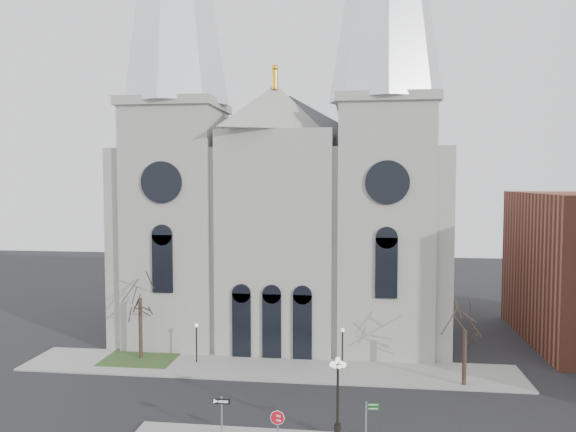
# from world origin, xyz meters

# --- Properties ---
(ground) EXTENTS (160.00, 160.00, 0.00)m
(ground) POSITION_xyz_m (0.00, 0.00, 0.00)
(ground) COLOR black
(ground) RESTS_ON ground
(sidewalk_far) EXTENTS (40.00, 6.00, 0.14)m
(sidewalk_far) POSITION_xyz_m (0.00, 11.00, 0.07)
(sidewalk_far) COLOR gray
(sidewalk_far) RESTS_ON ground
(grass_patch) EXTENTS (6.00, 5.00, 0.18)m
(grass_patch) POSITION_xyz_m (-11.00, 12.00, 0.09)
(grass_patch) COLOR #2E4F21
(grass_patch) RESTS_ON ground
(cathedral) EXTENTS (33.00, 26.66, 54.00)m
(cathedral) POSITION_xyz_m (0.00, 22.86, 18.48)
(cathedral) COLOR gray
(cathedral) RESTS_ON ground
(tree_left) EXTENTS (3.20, 3.20, 7.50)m
(tree_left) POSITION_xyz_m (-11.00, 12.00, 5.58)
(tree_left) COLOR black
(tree_left) RESTS_ON ground
(tree_right) EXTENTS (3.20, 3.20, 6.00)m
(tree_right) POSITION_xyz_m (15.00, 9.00, 4.47)
(tree_right) COLOR black
(tree_right) RESTS_ON ground
(ped_lamp_left) EXTENTS (0.32, 0.32, 3.26)m
(ped_lamp_left) POSITION_xyz_m (-6.00, 11.50, 2.33)
(ped_lamp_left) COLOR black
(ped_lamp_left) RESTS_ON sidewalk_far
(ped_lamp_right) EXTENTS (0.32, 0.32, 3.26)m
(ped_lamp_right) POSITION_xyz_m (6.00, 11.50, 2.33)
(ped_lamp_right) COLOR black
(ped_lamp_right) RESTS_ON sidewalk_far
(stop_sign) EXTENTS (0.79, 0.34, 2.34)m
(stop_sign) POSITION_xyz_m (2.82, -2.80, 1.82)
(stop_sign) COLOR slate
(stop_sign) RESTS_ON sidewalk_near
(globe_lamp) EXTENTS (1.25, 1.25, 4.73)m
(globe_lamp) POSITION_xyz_m (6.04, -0.50, 3.11)
(globe_lamp) COLOR black
(globe_lamp) RESTS_ON sidewalk_near
(one_way_sign) EXTENTS (1.04, 0.10, 2.37)m
(one_way_sign) POSITION_xyz_m (-0.71, -1.35, 1.72)
(one_way_sign) COLOR slate
(one_way_sign) RESTS_ON sidewalk_near
(street_name_sign) EXTENTS (0.79, 0.14, 2.46)m
(street_name_sign) POSITION_xyz_m (7.77, -1.29, 1.58)
(street_name_sign) COLOR slate
(street_name_sign) RESTS_ON sidewalk_near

